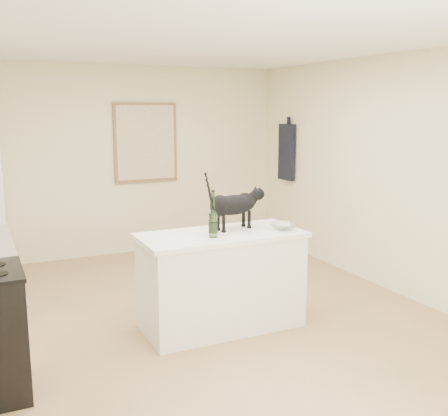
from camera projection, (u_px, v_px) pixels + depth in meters
The scene contains 14 objects.
floor at pixel (203, 320), 5.14m from camera, with size 5.50×5.50×0.00m, color #AA7F5A.
ceiling at pixel (201, 41), 4.66m from camera, with size 5.50×5.50×0.00m, color white.
wall_back at pixel (125, 161), 7.34m from camera, with size 4.50×4.50×0.00m, color beige.
wall_front at pixel (435, 266), 2.46m from camera, with size 4.50×4.50×0.00m, color beige.
wall_right at pixel (390, 175), 5.84m from camera, with size 5.50×5.50×0.00m, color beige.
island_base at pixel (221, 282), 4.92m from camera, with size 1.44×0.67×0.86m, color white.
island_top at pixel (221, 235), 4.84m from camera, with size 1.50×0.70×0.04m, color white.
artwork_frame at pixel (146, 143), 7.39m from camera, with size 0.90×0.03×1.10m, color brown.
artwork_canvas at pixel (146, 143), 7.38m from camera, with size 0.82×0.00×1.02m, color beige.
hanging_garment at pixel (287, 152), 7.62m from camera, with size 0.08×0.34×0.80m, color black.
black_cat at pixel (233, 208), 4.94m from camera, with size 0.60×0.18×0.42m, color black, non-canonical shape.
wine_bottle at pixel (213, 217), 4.64m from camera, with size 0.08×0.08×0.37m, color #295923.
glass_bowl at pixel (284, 227), 4.96m from camera, with size 0.25×0.25×0.06m, color white.
fridge_paper at pixel (0, 164), 6.33m from camera, with size 0.01×0.14×0.18m, color white.
Camera 1 is at (-1.89, -4.47, 2.02)m, focal length 42.59 mm.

